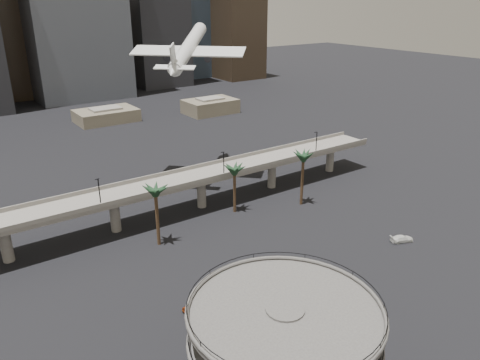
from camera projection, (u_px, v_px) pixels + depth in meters
ground at (332, 355)px, 67.67m from camera, size 700.00×700.00×0.00m
parking_ramp at (283, 354)px, 54.04m from camera, size 22.20×22.20×17.35m
overpass at (160, 189)px, 106.77m from camera, size 130.00×9.30×14.70m
palm_trees at (236, 173)px, 104.92m from camera, size 42.40×10.40×14.00m
low_buildings at (75, 124)px, 178.45m from camera, size 135.00×27.50×6.80m
airborne_jet at (188, 48)px, 120.61m from camera, size 26.38×26.68×12.57m
car_a at (195, 305)px, 77.44m from camera, size 4.70×2.62×1.51m
car_b at (307, 282)px, 83.82m from camera, size 4.70×2.95×1.46m
car_c at (402, 239)px, 98.66m from camera, size 5.30×3.66×1.42m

